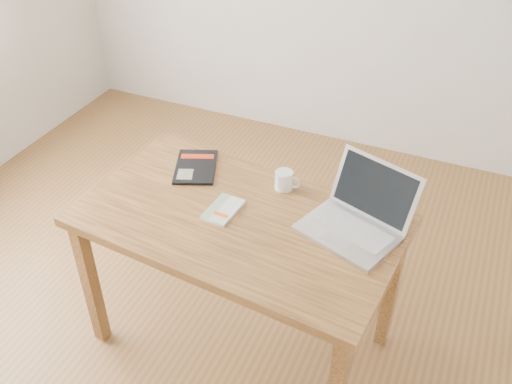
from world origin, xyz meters
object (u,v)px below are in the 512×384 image
at_px(desk, 239,234).
at_px(laptop, 357,217).
at_px(black_guidebook, 196,167).
at_px(coffee_mug, 285,180).
at_px(white_guidebook, 223,210).

xyz_separation_m(desk, laptop, (0.45, 0.13, 0.14)).
height_order(black_guidebook, laptop, laptop).
relative_size(black_guidebook, coffee_mug, 2.79).
distance_m(white_guidebook, coffee_mug, 0.30).
distance_m(white_guidebook, laptop, 0.54).
bearing_deg(desk, black_guidebook, 149.18).
xyz_separation_m(desk, black_guidebook, (-0.33, 0.24, 0.10)).
xyz_separation_m(black_guidebook, coffee_mug, (0.42, 0.02, 0.04)).
bearing_deg(black_guidebook, laptop, -30.26).
bearing_deg(black_guidebook, coffee_mug, -19.74).
xyz_separation_m(white_guidebook, black_guidebook, (-0.25, 0.23, -0.00)).
xyz_separation_m(laptop, coffee_mug, (-0.35, 0.13, -0.01)).
bearing_deg(laptop, white_guidebook, -147.81).
height_order(laptop, coffee_mug, laptop).
height_order(white_guidebook, coffee_mug, coffee_mug).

